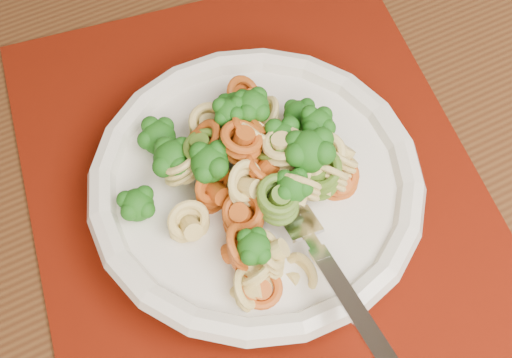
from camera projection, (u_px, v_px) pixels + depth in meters
The scene contains 5 objects.
dining_table at pixel (392, 253), 0.62m from camera, with size 1.47×1.24×0.70m.
placemat at pixel (262, 206), 0.52m from camera, with size 0.42×0.33×0.00m, color #651104.
pasta_bowl at pixel (256, 188), 0.49m from camera, with size 0.23×0.23×0.04m.
pasta_broccoli_heap at pixel (256, 174), 0.48m from camera, with size 0.20×0.20×0.06m, color #E7C072, non-canonical shape.
fork at pixel (300, 223), 0.46m from camera, with size 0.19×0.02×0.01m, color silver, non-canonical shape.
Camera 1 is at (-0.64, 0.23, 1.16)m, focal length 50.00 mm.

